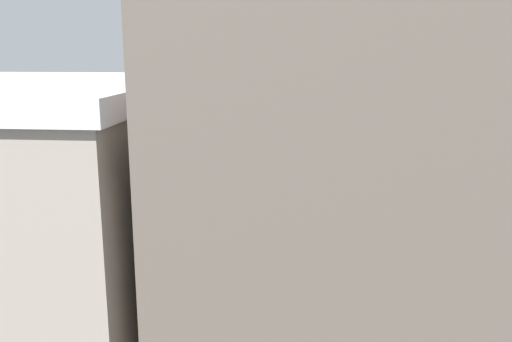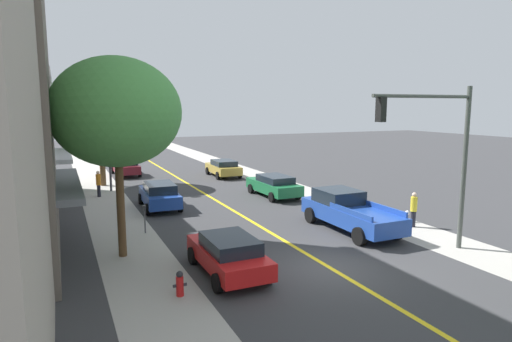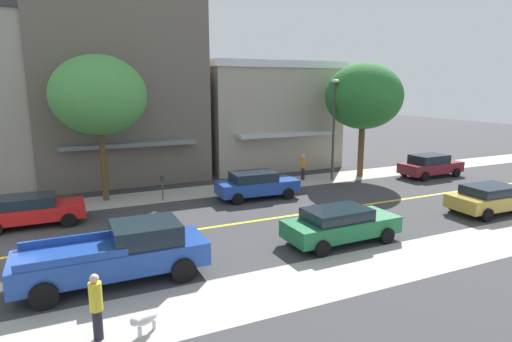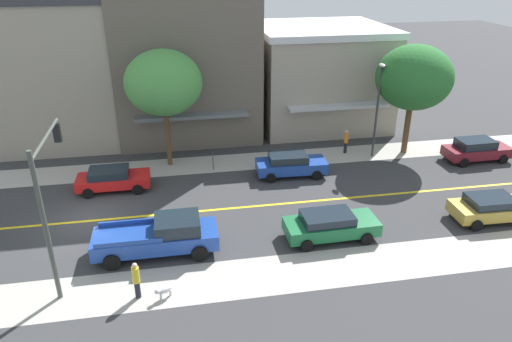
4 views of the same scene
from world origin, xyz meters
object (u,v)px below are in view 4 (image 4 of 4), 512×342
Objects in this scene: blue_pickup_truck at (160,236)px; pedestrian_orange_shirt at (346,141)px; fire_hydrant at (98,171)px; street_lamp at (378,101)px; street_tree_left_far at (163,83)px; small_dog at (164,290)px; street_tree_right_corner at (414,78)px; red_sedan_left_curb at (112,179)px; gold_sedan_right_curb at (492,207)px; maroon_sedan_left_curb at (476,149)px; parking_meter at (213,158)px; traffic_light_mast at (48,188)px; pedestrian_yellow_shirt at (136,279)px; green_sedan_right_curb at (330,225)px; blue_sedan_left_curb at (290,164)px.

blue_pickup_truck is 3.42× the size of pedestrian_orange_shirt.
fire_hydrant is 19.29m from street_lamp.
street_tree_left_far reaches higher than small_dog.
street_tree_right_corner is 1.78× the size of red_sedan_left_curb.
street_tree_right_corner reaches higher than gold_sedan_right_curb.
street_tree_left_far is 1.32× the size of blue_pickup_truck.
small_dog is at bearing -52.72° from street_tree_right_corner.
parking_meter is at bearing 173.61° from maroon_sedan_left_curb.
traffic_light_mast is 3.87× the size of pedestrian_yellow_shirt.
fire_hydrant is at bearing -87.03° from pedestrian_yellow_shirt.
blue_pickup_truck is at bearing -117.50° from pedestrian_yellow_shirt.
fire_hydrant is 0.18× the size of maroon_sedan_left_curb.
green_sedan_right_curb reaches higher than gold_sedan_right_curb.
traffic_light_mast is 9.39m from red_sedan_left_curb.
pedestrian_yellow_shirt is at bearing -155.94° from maroon_sedan_left_curb.
blue_pickup_truck reaches higher than parking_meter.
pedestrian_orange_shirt reaches higher than green_sedan_right_curb.
maroon_sedan_left_curb is (3.08, 21.13, -4.92)m from street_tree_left_far.
pedestrian_orange_shirt is at bearing -119.41° from street_lamp.
blue_pickup_truck is at bearing 177.31° from green_sedan_right_curb.
fire_hydrant is 0.19× the size of red_sedan_left_curb.
green_sedan_right_curb is (9.67, -6.38, -3.33)m from street_lamp.
red_sedan_left_curb is at bearing 80.27° from pedestrian_orange_shirt.
maroon_sedan_left_curb is (-8.63, 25.97, -3.70)m from traffic_light_mast.
green_sedan_right_curb is 2.75× the size of pedestrian_orange_shirt.
gold_sedan_right_curb is at bearing -176.86° from pedestrian_orange_shirt.
fire_hydrant is at bearing 173.39° from blue_sedan_left_curb.
blue_pickup_truck is (7.47, -21.72, 0.10)m from maroon_sedan_left_curb.
green_sedan_right_curb is (7.56, 11.42, 0.02)m from red_sedan_left_curb.
blue_sedan_left_curb is 2.65× the size of pedestrian_orange_shirt.
street_tree_right_corner reaches higher than fire_hydrant.
parking_meter is 11.90m from street_lamp.
small_dog is (13.87, -13.08, -0.53)m from pedestrian_orange_shirt.
fire_hydrant is 1.04× the size of small_dog.
fire_hydrant is at bearing -100.27° from small_dog.
parking_meter is 0.29× the size of blue_sedan_left_curb.
fire_hydrant is 0.47× the size of pedestrian_orange_shirt.
street_tree_right_corner is 14.78m from parking_meter.
red_sedan_left_curb is at bearing 145.36° from green_sedan_right_curb.
pedestrian_yellow_shirt is (10.55, 1.93, 0.19)m from red_sedan_left_curb.
maroon_sedan_left_curb is 9.00m from pedestrian_orange_shirt.
fire_hydrant is 0.61× the size of parking_meter.
street_lamp is (0.28, -2.57, -1.43)m from street_tree_right_corner.
red_sedan_left_curb reaches higher than small_dog.
green_sedan_right_curb is (7.70, -13.20, -0.05)m from maroon_sedan_left_curb.
fire_hydrant is 10.25m from blue_pickup_truck.
pedestrian_orange_shirt is at bearing 93.25° from fire_hydrant.
blue_pickup_truck is at bearing -116.12° from small_dog.
pedestrian_orange_shirt is (-10.45, -4.57, 0.18)m from gold_sedan_right_curb.
blue_pickup_truck is 3.52m from small_dog.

